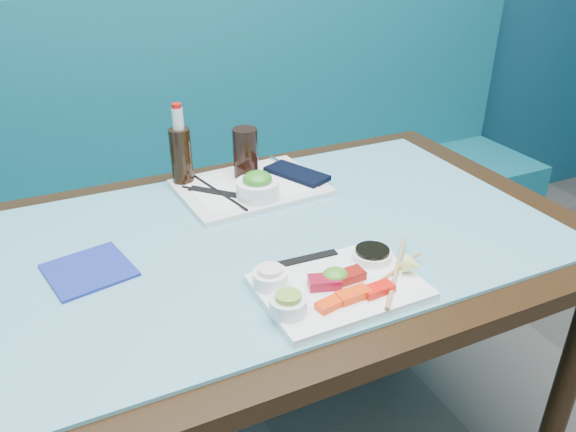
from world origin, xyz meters
name	(u,v)px	position (x,y,z in m)	size (l,w,h in m)	color
booth_bench	(190,220)	(0.00, 2.29, 0.37)	(3.00, 0.56, 1.17)	#115D6B
dining_table	(281,264)	(0.00, 1.45, 0.67)	(1.40, 0.90, 0.75)	black
glass_top	(281,232)	(0.00, 1.45, 0.75)	(1.22, 0.76, 0.01)	#5CA5B8
sashimi_plate	(339,287)	(0.00, 1.19, 0.77)	(0.31, 0.22, 0.02)	white
salmon_left	(331,304)	(-0.05, 1.13, 0.78)	(0.06, 0.03, 0.01)	#FF3B0A
salmon_mid	(353,295)	(0.00, 1.14, 0.78)	(0.06, 0.03, 0.02)	#FF3C0A
salmon_right	(378,289)	(0.05, 1.13, 0.78)	(0.06, 0.03, 0.01)	red
tuna_left	(325,282)	(-0.03, 1.19, 0.78)	(0.06, 0.04, 0.02)	maroon
tuna_right	(350,275)	(0.03, 1.19, 0.78)	(0.06, 0.03, 0.02)	maroon
seaweed_garnish	(335,276)	(0.00, 1.20, 0.79)	(0.05, 0.05, 0.03)	#418F21
ramekin_wasabi	(288,305)	(-0.12, 1.15, 0.79)	(0.07, 0.07, 0.03)	white
wasabi_fill	(288,296)	(-0.12, 1.15, 0.81)	(0.05, 0.05, 0.01)	#7BA736
ramekin_ginger	(270,278)	(-0.12, 1.24, 0.79)	(0.07, 0.07, 0.03)	white
ginger_fill	(270,270)	(-0.12, 1.24, 0.81)	(0.05, 0.05, 0.01)	#FFE1D1
soy_dish	(372,255)	(0.11, 1.24, 0.78)	(0.08, 0.08, 0.02)	white
soy_fill	(372,250)	(0.11, 1.24, 0.79)	(0.07, 0.07, 0.01)	black
lemon_wedge	(412,265)	(0.15, 1.16, 0.79)	(0.04, 0.04, 0.03)	#FCFF78
chopstick_sleeve	(308,258)	(-0.01, 1.29, 0.78)	(0.13, 0.02, 0.00)	black
wooden_chopstick_a	(392,273)	(0.11, 1.17, 0.78)	(0.01, 0.01, 0.20)	tan
wooden_chopstick_b	(396,271)	(0.12, 1.17, 0.78)	(0.01, 0.01, 0.25)	tan
serving_tray	(251,187)	(0.02, 1.68, 0.76)	(0.37, 0.27, 0.01)	silver
paper_placemat	(250,185)	(0.02, 1.68, 0.77)	(0.30, 0.21, 0.00)	white
seaweed_bowl	(258,189)	(0.01, 1.61, 0.79)	(0.11, 0.11, 0.04)	white
seaweed_salad	(257,179)	(0.01, 1.61, 0.82)	(0.07, 0.07, 0.04)	#31871F
cola_glass	(245,153)	(0.03, 1.74, 0.84)	(0.07, 0.07, 0.14)	black
navy_pouch	(297,174)	(0.15, 1.68, 0.78)	(0.08, 0.18, 0.01)	black
fork	(279,161)	(0.15, 1.79, 0.78)	(0.01, 0.01, 0.08)	silver
black_chopstick_a	(216,193)	(-0.08, 1.67, 0.77)	(0.01, 0.01, 0.20)	black
black_chopstick_b	(219,192)	(-0.07, 1.67, 0.78)	(0.01, 0.01, 0.26)	black
tray_sleeve	(217,192)	(-0.08, 1.67, 0.77)	(0.03, 0.16, 0.00)	black
cola_bottle_body	(181,158)	(-0.13, 1.78, 0.84)	(0.06, 0.06, 0.16)	black
cola_bottle_neck	(178,119)	(-0.13, 1.78, 0.94)	(0.03, 0.03, 0.06)	silver
cola_bottle_cap	(176,106)	(-0.13, 1.78, 0.98)	(0.03, 0.03, 0.01)	#B5100B
blue_napkin	(89,270)	(-0.42, 1.46, 0.76)	(0.16, 0.16, 0.01)	navy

